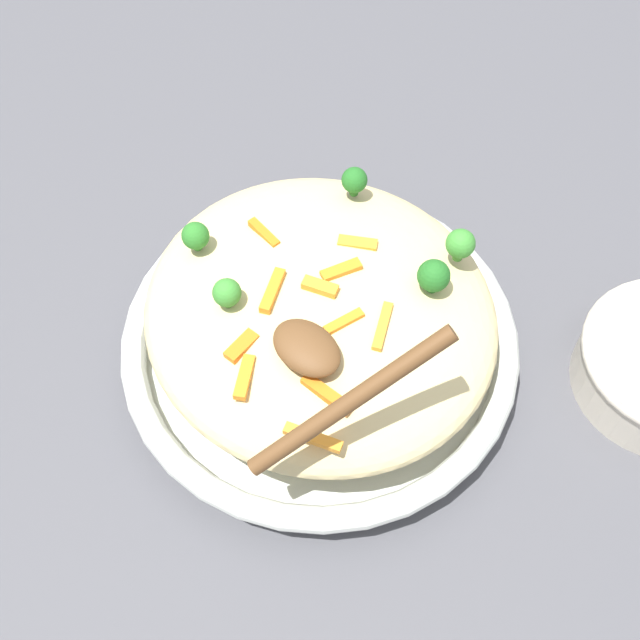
{
  "coord_description": "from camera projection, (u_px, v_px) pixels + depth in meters",
  "views": [
    {
      "loc": [
        -0.25,
        0.25,
        0.62
      ],
      "look_at": [
        0.0,
        0.0,
        0.07
      ],
      "focal_mm": 45.75,
      "sensor_mm": 36.0,
      "label": 1
    }
  ],
  "objects": [
    {
      "name": "ground_plane",
      "position": [
        320.0,
        360.0,
        0.71
      ],
      "size": [
        2.4,
        2.4,
        0.0
      ],
      "primitive_type": "plane",
      "color": "#4C4C51"
    },
    {
      "name": "serving_bowl",
      "position": [
        320.0,
        345.0,
        0.69
      ],
      "size": [
        0.33,
        0.33,
        0.05
      ],
      "color": "silver",
      "rests_on": "ground_plane"
    },
    {
      "name": "pasta_mound",
      "position": [
        320.0,
        313.0,
        0.65
      ],
      "size": [
        0.29,
        0.27,
        0.07
      ],
      "primitive_type": "ellipsoid",
      "color": "#DBC689",
      "rests_on": "serving_bowl"
    },
    {
      "name": "carrot_piece_0",
      "position": [
        382.0,
        327.0,
        0.6
      ],
      "size": [
        0.03,
        0.04,
        0.01
      ],
      "primitive_type": "cube",
      "rotation": [
        0.0,
        0.0,
        2.08
      ],
      "color": "orange",
      "rests_on": "pasta_mound"
    },
    {
      "name": "carrot_piece_1",
      "position": [
        264.0,
        233.0,
        0.65
      ],
      "size": [
        0.03,
        0.01,
        0.01
      ],
      "primitive_type": "cube",
      "rotation": [
        0.0,
        0.0,
        3.04
      ],
      "color": "orange",
      "rests_on": "pasta_mound"
    },
    {
      "name": "carrot_piece_2",
      "position": [
        337.0,
        267.0,
        0.63
      ],
      "size": [
        0.02,
        0.03,
        0.01
      ],
      "primitive_type": "cube",
      "rotation": [
        0.0,
        0.0,
        4.34
      ],
      "color": "orange",
      "rests_on": "pasta_mound"
    },
    {
      "name": "carrot_piece_3",
      "position": [
        318.0,
        286.0,
        0.62
      ],
      "size": [
        0.03,
        0.02,
        0.01
      ],
      "primitive_type": "cube",
      "rotation": [
        0.0,
        0.0,
        0.4
      ],
      "color": "orange",
      "rests_on": "pasta_mound"
    },
    {
      "name": "carrot_piece_4",
      "position": [
        357.0,
        243.0,
        0.65
      ],
      "size": [
        0.03,
        0.03,
        0.01
      ],
      "primitive_type": "cube",
      "rotation": [
        0.0,
        0.0,
        3.74
      ],
      "color": "orange",
      "rests_on": "pasta_mound"
    },
    {
      "name": "carrot_piece_5",
      "position": [
        344.0,
        322.0,
        0.6
      ],
      "size": [
        0.02,
        0.03,
        0.01
      ],
      "primitive_type": "cube",
      "rotation": [
        0.0,
        0.0,
        1.33
      ],
      "color": "orange",
      "rests_on": "pasta_mound"
    },
    {
      "name": "carrot_piece_6",
      "position": [
        272.0,
        291.0,
        0.62
      ],
      "size": [
        0.03,
        0.04,
        0.01
      ],
      "primitive_type": "cube",
      "rotation": [
        0.0,
        0.0,
        5.19
      ],
      "color": "orange",
      "rests_on": "pasta_mound"
    },
    {
      "name": "carrot_piece_7",
      "position": [
        244.0,
        377.0,
        0.59
      ],
      "size": [
        0.03,
        0.03,
        0.01
      ],
      "primitive_type": "cube",
      "rotation": [
        0.0,
        0.0,
        2.16
      ],
      "color": "orange",
      "rests_on": "pasta_mound"
    },
    {
      "name": "carrot_piece_8",
      "position": [
        242.0,
        346.0,
        0.6
      ],
      "size": [
        0.01,
        0.03,
        0.01
      ],
      "primitive_type": "cube",
      "rotation": [
        0.0,
        0.0,
        4.8
      ],
      "color": "orange",
      "rests_on": "pasta_mound"
    },
    {
      "name": "carrot_piece_9",
      "position": [
        327.0,
        394.0,
        0.58
      ],
      "size": [
        0.04,
        0.01,
        0.01
      ],
      "primitive_type": "cube",
      "rotation": [
        0.0,
        0.0,
        0.09
      ],
      "color": "orange",
      "rests_on": "pasta_mound"
    },
    {
      "name": "carrot_piece_10",
      "position": [
        313.0,
        438.0,
        0.56
      ],
      "size": [
        0.04,
        0.02,
        0.01
      ],
      "primitive_type": "cube",
      "rotation": [
        0.0,
        0.0,
        0.39
      ],
      "color": "orange",
      "rests_on": "pasta_mound"
    },
    {
      "name": "broccoli_floret_0",
      "position": [
        434.0,
        276.0,
        0.61
      ],
      "size": [
        0.03,
        0.03,
        0.03
      ],
      "color": "#205B1C",
      "rests_on": "pasta_mound"
    },
    {
      "name": "broccoli_floret_1",
      "position": [
        196.0,
        236.0,
        0.64
      ],
      "size": [
        0.02,
        0.02,
        0.03
      ],
      "color": "#296820",
      "rests_on": "pasta_mound"
    },
    {
      "name": "broccoli_floret_2",
      "position": [
        227.0,
        293.0,
        0.61
      ],
      "size": [
        0.02,
        0.02,
        0.03
      ],
      "color": "#377928",
      "rests_on": "pasta_mound"
    },
    {
      "name": "broccoli_floret_3",
      "position": [
        460.0,
        244.0,
        0.63
      ],
      "size": [
        0.02,
        0.02,
        0.03
      ],
      "color": "#377928",
      "rests_on": "pasta_mound"
    },
    {
      "name": "broccoli_floret_4",
      "position": [
        354.0,
        180.0,
        0.67
      ],
      "size": [
        0.02,
        0.02,
        0.03
      ],
      "color": "#205B1C",
      "rests_on": "pasta_mound"
    },
    {
      "name": "serving_spoon",
      "position": [
        321.0,
        366.0,
        0.56
      ],
      "size": [
        0.12,
        0.14,
        0.09
      ],
      "color": "brown",
      "rests_on": "pasta_mound"
    }
  ]
}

